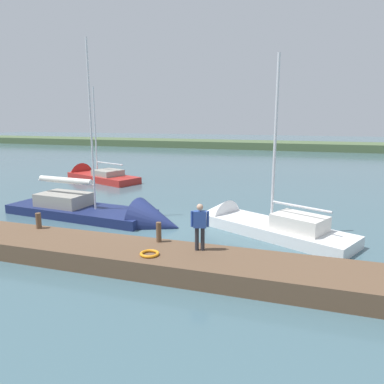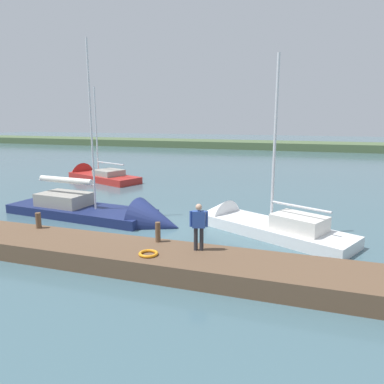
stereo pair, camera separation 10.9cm
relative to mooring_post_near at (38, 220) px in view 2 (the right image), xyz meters
The scene contains 10 objects.
ground_plane 4.71m from the mooring_post_near, 134.88° to the right, with size 200.00×200.00×0.00m, color #42606B.
far_shoreline 52.05m from the mooring_post_near, 93.58° to the right, with size 180.00×8.00×2.40m, color #4C603D.
dock_pier 3.42m from the mooring_post_near, 165.47° to the left, with size 21.66×2.41×0.67m, color brown.
mooring_post_near is the anchor object (origin of this frame).
mooring_post_far 5.41m from the mooring_post_near, behind, with size 0.19×0.19×0.75m, color brown.
life_ring_buoy 5.80m from the mooring_post_near, 166.79° to the left, with size 0.66×0.66×0.10m, color orange.
sailboat_outer_mooring 16.63m from the mooring_post_near, 63.83° to the right, with size 8.86×5.31×8.72m.
sailboat_far_left 4.25m from the mooring_post_near, 100.83° to the right, with size 10.25×3.50×10.21m.
sailboat_behind_pier 9.47m from the mooring_post_near, 150.12° to the right, with size 8.23×5.55×8.78m.
person_on_dock 7.14m from the mooring_post_near, behind, with size 0.62×0.33×1.66m.
Camera 2 is at (-7.35, 14.92, 5.17)m, focal length 33.60 mm.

